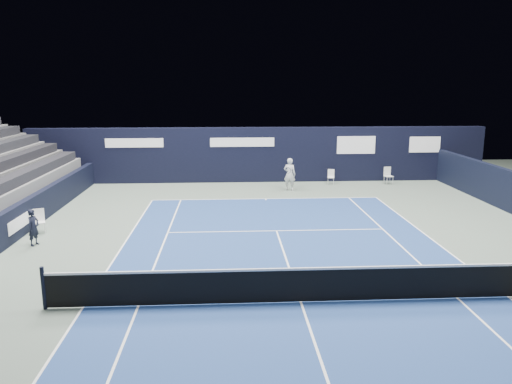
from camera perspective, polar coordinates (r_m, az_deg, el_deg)
ground at (r=14.93m, az=4.02°, el=-9.29°), size 48.00×48.00×0.00m
court_surface at (r=13.11m, az=5.15°, el=-12.45°), size 10.97×23.77×0.01m
folding_chair_back_a at (r=28.32m, az=8.57°, el=2.03°), size 0.43×0.45×0.82m
folding_chair_back_b at (r=28.96m, az=14.85°, el=1.98°), size 0.49×0.48×0.96m
line_judge_chair at (r=20.37m, az=-23.55°, el=-2.89°), size 0.52×0.51×0.92m
line_judge at (r=18.87m, az=-24.09°, el=-3.71°), size 0.45×0.54×1.28m
court_markings at (r=13.10m, az=5.15°, el=-12.43°), size 11.03×23.83×0.00m
tennis_net at (r=12.90m, az=5.19°, el=-10.41°), size 12.90×0.10×1.10m
back_sponsor_wall at (r=28.61m, az=0.42°, el=4.31°), size 26.00×0.63×3.10m
side_barrier_left at (r=19.94m, az=-25.83°, el=-3.18°), size 0.33×22.00×1.20m
tennis_player at (r=26.28m, az=3.86°, el=2.05°), size 0.73×0.91×1.72m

